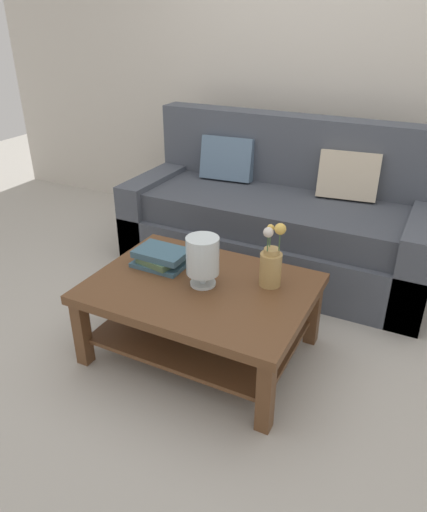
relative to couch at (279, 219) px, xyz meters
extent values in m
plane|color=#B7B2A8|center=(0.02, -0.90, -0.36)|extent=(10.00, 10.00, 0.00)
cube|color=beige|center=(0.02, 0.75, 0.99)|extent=(6.40, 0.12, 2.70)
cube|color=#474C56|center=(0.00, -0.07, -0.18)|extent=(2.16, 0.90, 0.36)
cube|color=#40444E|center=(0.00, -0.10, 0.10)|extent=(1.92, 0.74, 0.20)
cube|color=#474C56|center=(0.00, 0.28, 0.35)|extent=(2.16, 0.20, 0.70)
cube|color=#474C56|center=(-0.98, -0.07, -0.06)|extent=(0.20, 0.90, 0.60)
cube|color=#474C56|center=(0.98, -0.07, -0.06)|extent=(0.20, 0.90, 0.60)
cube|color=slate|center=(-0.48, 0.14, 0.36)|extent=(0.42, 0.22, 0.34)
cube|color=beige|center=(0.43, 0.14, 0.36)|extent=(0.42, 0.23, 0.34)
cube|color=brown|center=(-0.01, -1.19, 0.05)|extent=(1.16, 0.85, 0.05)
cube|color=brown|center=(-0.53, -1.56, -0.17)|extent=(0.07, 0.07, 0.39)
cube|color=brown|center=(0.52, -1.56, -0.17)|extent=(0.07, 0.07, 0.39)
cube|color=brown|center=(-0.53, -0.82, -0.17)|extent=(0.07, 0.07, 0.39)
cube|color=brown|center=(0.52, -0.82, -0.17)|extent=(0.07, 0.07, 0.39)
cube|color=brown|center=(-0.01, -1.19, -0.22)|extent=(1.04, 0.73, 0.02)
cube|color=#3D6075|center=(0.09, -1.14, -0.19)|extent=(0.31, 0.25, 0.04)
cube|color=beige|center=(0.09, -1.17, -0.16)|extent=(0.29, 0.21, 0.03)
cube|color=#51704C|center=(0.09, -1.21, -0.14)|extent=(0.29, 0.22, 0.03)
cube|color=#3D6075|center=(-0.31, -1.11, 0.08)|extent=(0.29, 0.20, 0.02)
cube|color=#51704C|center=(-0.31, -1.10, 0.11)|extent=(0.23, 0.23, 0.04)
cube|color=#3D6075|center=(-0.30, -1.10, 0.15)|extent=(0.29, 0.20, 0.04)
cylinder|color=silver|center=(0.00, -1.18, 0.08)|extent=(0.14, 0.14, 0.02)
cylinder|color=silver|center=(0.00, -1.18, 0.11)|extent=(0.04, 0.04, 0.06)
cylinder|color=silver|center=(0.00, -1.18, 0.24)|extent=(0.17, 0.17, 0.20)
sphere|color=#2D333D|center=(-0.02, -1.18, 0.20)|extent=(0.05, 0.05, 0.05)
sphere|color=#993833|center=(0.03, -1.17, 0.20)|extent=(0.05, 0.05, 0.05)
cylinder|color=tan|center=(0.32, -1.02, 0.16)|extent=(0.12, 0.12, 0.18)
cylinder|color=tan|center=(0.32, -1.02, 0.27)|extent=(0.08, 0.08, 0.03)
cylinder|color=#426638|center=(0.36, -1.03, 0.33)|extent=(0.01, 0.01, 0.10)
sphere|color=gold|center=(0.36, -1.03, 0.40)|extent=(0.06, 0.06, 0.06)
cylinder|color=#426638|center=(0.30, -1.00, 0.33)|extent=(0.01, 0.01, 0.09)
sphere|color=gold|center=(0.30, -1.00, 0.39)|extent=(0.04, 0.04, 0.04)
cylinder|color=#426638|center=(0.31, -1.06, 0.33)|extent=(0.01, 0.01, 0.09)
sphere|color=silver|center=(0.31, -1.06, 0.39)|extent=(0.05, 0.05, 0.05)
camera|label=1|loc=(1.04, -3.10, 1.36)|focal=33.62mm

